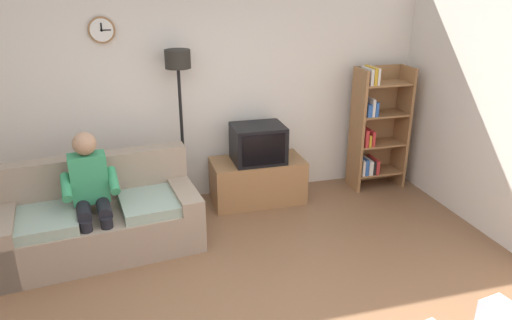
{
  "coord_description": "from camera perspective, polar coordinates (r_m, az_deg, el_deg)",
  "views": [
    {
      "loc": [
        -0.74,
        -2.83,
        2.56
      ],
      "look_at": [
        0.35,
        1.14,
        0.98
      ],
      "focal_mm": 33.19,
      "sensor_mm": 36.0,
      "label": 1
    }
  ],
  "objects": [
    {
      "name": "tv_stand",
      "position": [
        5.75,
        0.19,
        -2.48
      ],
      "size": [
        1.1,
        0.56,
        0.53
      ],
      "color": "olive",
      "rests_on": "ground_plane"
    },
    {
      "name": "tv",
      "position": [
        5.55,
        0.26,
        2.01
      ],
      "size": [
        0.6,
        0.49,
        0.44
      ],
      "color": "black",
      "rests_on": "tv_stand"
    },
    {
      "name": "bookshelf",
      "position": [
        6.22,
        14.16,
        3.75
      ],
      "size": [
        0.68,
        0.36,
        1.58
      ],
      "color": "olive",
      "rests_on": "ground_plane"
    },
    {
      "name": "floor_lamp",
      "position": [
        5.33,
        -9.24,
        8.75
      ],
      "size": [
        0.28,
        0.28,
        1.85
      ],
      "color": "black",
      "rests_on": "ground_plane"
    },
    {
      "name": "person_on_couch",
      "position": [
        4.72,
        -19.27,
        -3.43
      ],
      "size": [
        0.55,
        0.57,
        1.24
      ],
      "color": "#338C59",
      "rests_on": "ground_plane"
    },
    {
      "name": "back_wall_assembly",
      "position": [
        5.67,
        -7.57,
        8.55
      ],
      "size": [
        6.2,
        0.17,
        2.7
      ],
      "color": "silver",
      "rests_on": "ground_plane"
    },
    {
      "name": "couch",
      "position": [
        4.98,
        -18.23,
        -6.93
      ],
      "size": [
        1.99,
        1.1,
        0.9
      ],
      "color": "gray",
      "rests_on": "ground_plane"
    }
  ]
}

